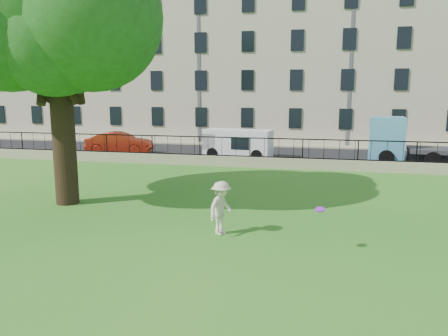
% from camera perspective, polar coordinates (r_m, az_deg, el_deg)
% --- Properties ---
extents(ground, '(120.00, 120.00, 0.00)m').
position_cam_1_polar(ground, '(14.02, -4.49, -8.22)').
color(ground, '#246B19').
rests_on(ground, ground).
extents(retaining_wall, '(50.00, 0.40, 0.60)m').
position_cam_1_polar(retaining_wall, '(25.37, 3.39, 0.80)').
color(retaining_wall, gray).
rests_on(retaining_wall, ground).
extents(iron_railing, '(50.00, 0.05, 1.13)m').
position_cam_1_polar(iron_railing, '(25.24, 3.41, 2.71)').
color(iron_railing, black).
rests_on(iron_railing, retaining_wall).
extents(street, '(60.00, 9.00, 0.01)m').
position_cam_1_polar(street, '(30.01, 4.81, 1.66)').
color(street, black).
rests_on(street, ground).
extents(sidewalk, '(60.00, 1.40, 0.12)m').
position_cam_1_polar(sidewalk, '(35.11, 5.95, 2.97)').
color(sidewalk, gray).
rests_on(sidewalk, ground).
extents(building_row, '(56.40, 10.40, 13.80)m').
position_cam_1_polar(building_row, '(40.55, 7.08, 13.61)').
color(building_row, '#B2AB8D').
rests_on(building_row, ground).
extents(tree, '(8.63, 6.87, 11.02)m').
position_cam_1_polar(tree, '(18.24, -21.42, 19.03)').
color(tree, black).
rests_on(tree, ground).
extents(man, '(0.99, 1.24, 1.68)m').
position_cam_1_polar(man, '(13.46, -0.37, -5.24)').
color(man, beige).
rests_on(man, ground).
extents(frisbee, '(0.36, 0.35, 0.12)m').
position_cam_1_polar(frisbee, '(12.22, 12.42, -5.30)').
color(frisbee, purple).
extents(red_sedan, '(4.74, 2.17, 1.51)m').
position_cam_1_polar(red_sedan, '(31.50, -13.48, 3.20)').
color(red_sedan, '#B12915').
rests_on(red_sedan, street).
extents(white_van, '(4.58, 2.23, 1.85)m').
position_cam_1_polar(white_van, '(28.82, 1.83, 3.19)').
color(white_van, silver).
rests_on(white_van, street).
extents(blue_truck, '(6.82, 2.87, 2.79)m').
position_cam_1_polar(blue_truck, '(28.98, 25.03, 3.22)').
color(blue_truck, '#539DC4').
rests_on(blue_truck, street).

